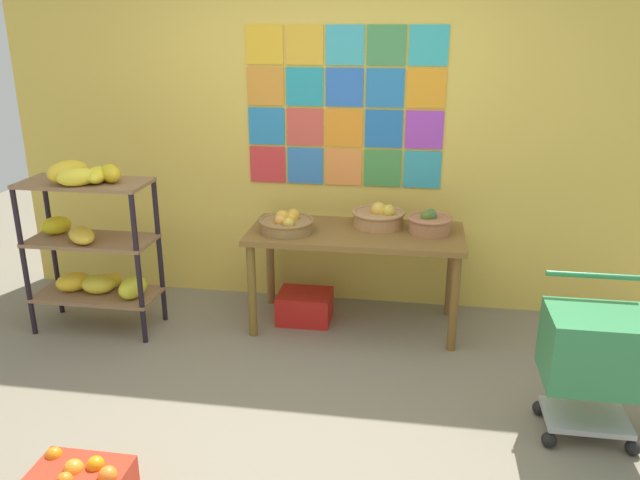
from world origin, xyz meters
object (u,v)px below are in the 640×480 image
Objects in this scene: banana_shelf_unit at (91,237)px; shopping_cart at (595,353)px; display_table at (356,243)px; fruit_basket_right at (379,216)px; fruit_basket_left at (287,223)px; fruit_basket_centre at (429,223)px; produce_crate_under_table at (305,306)px.

banana_shelf_unit is 1.47× the size of shopping_cart.
fruit_basket_right reaches higher than display_table.
fruit_basket_left is 0.98m from fruit_basket_centre.
produce_crate_under_table is 0.46× the size of shopping_cart.
shopping_cart reaches higher than produce_crate_under_table.
fruit_basket_centre reaches higher than shopping_cart.
fruit_basket_centre is at bearing 9.32° from banana_shelf_unit.
fruit_basket_left is 0.68m from produce_crate_under_table.
fruit_basket_left is (-0.47, -0.08, 0.15)m from display_table.
banana_shelf_unit is 0.82× the size of display_table.
banana_shelf_unit is 1.84m from display_table.
banana_shelf_unit is at bearing -166.48° from produce_crate_under_table.
shopping_cart is (1.82, -1.02, -0.29)m from fruit_basket_left.
fruit_basket_right is at bearing 13.79° from banana_shelf_unit.
banana_shelf_unit reaches higher than fruit_basket_centre.
display_table reaches higher than produce_crate_under_table.
shopping_cart is (0.85, -1.15, -0.31)m from fruit_basket_centre.
banana_shelf_unit is 2.34m from fruit_basket_centre.
fruit_basket_right reaches higher than produce_crate_under_table.
display_table is 1.78× the size of shopping_cart.
fruit_basket_centre reaches higher than fruit_basket_left.
shopping_cart is (3.15, -0.77, -0.21)m from banana_shelf_unit.
fruit_basket_centre is at bearing -15.87° from fruit_basket_right.
shopping_cart reaches higher than display_table.
shopping_cart is at bearing -13.74° from banana_shelf_unit.
fruit_basket_centre is (0.35, -0.10, 0.00)m from fruit_basket_right.
fruit_basket_centre is 1.46m from shopping_cart.
banana_shelf_unit reaches higher than fruit_basket_left.
banana_shelf_unit is 2.01m from fruit_basket_right.
banana_shelf_unit is 4.00× the size of fruit_basket_centre.
banana_shelf_unit is at bearing -169.35° from fruit_basket_left.
banana_shelf_unit is at bearing 170.36° from shopping_cart.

